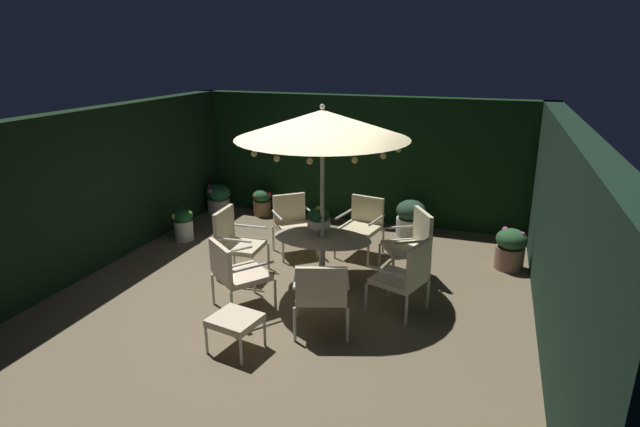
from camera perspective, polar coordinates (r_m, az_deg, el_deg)
ground_plane at (r=7.18m, az=-2.86°, el=-8.93°), size 6.86×7.24×0.02m
hedge_backdrop_rear at (r=9.91m, az=4.55°, el=6.16°), size 6.86×0.30×2.41m
hedge_backdrop_left at (r=8.47m, az=-24.10°, el=2.53°), size 0.30×7.24×2.41m
hedge_backdrop_right at (r=6.32m, az=25.79°, el=-2.68°), size 0.30×7.24×2.41m
patio_dining_table at (r=7.17m, az=0.24°, el=-3.94°), size 1.40×0.91×0.73m
patio_umbrella at (r=6.71m, az=0.26°, el=9.96°), size 2.32×2.32×2.57m
centerpiece_planter at (r=7.13m, az=-0.14°, el=-0.56°), size 0.32×0.32×0.42m
patio_chair_north at (r=5.96m, az=0.15°, el=-8.75°), size 0.78×0.73×0.93m
patio_chair_northeast at (r=6.50m, az=9.66°, el=-6.70°), size 0.77×0.77×0.99m
patio_chair_east at (r=7.52m, az=10.29°, el=-3.01°), size 0.83×0.85×1.02m
patio_chair_southeast at (r=8.28m, az=4.79°, el=-0.97°), size 0.72×0.73×0.94m
patio_chair_south at (r=8.34m, az=-3.11°, el=-0.77°), size 0.83×0.83×0.96m
patio_chair_southwest at (r=7.61m, az=-9.53°, el=-2.80°), size 0.65×0.67×1.01m
patio_chair_west at (r=6.59m, az=-9.51°, el=-6.35°), size 0.89×0.89×0.95m
ottoman_footrest at (r=5.83m, az=-9.52°, el=-11.84°), size 0.59×0.55×0.42m
potted_plant_front_corner at (r=9.24m, az=-15.13°, el=-0.99°), size 0.37×0.37×0.59m
potted_plant_left_near at (r=10.64m, az=-11.34°, el=1.76°), size 0.50×0.51×0.60m
potted_plant_right_near at (r=9.32m, az=10.14°, el=-0.42°), size 0.53×0.53×0.64m
potted_plant_left_far at (r=10.34m, az=-6.52°, el=1.31°), size 0.39×0.37×0.53m
potted_plant_back_left at (r=8.31m, az=20.61°, el=-3.66°), size 0.46×0.46×0.64m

